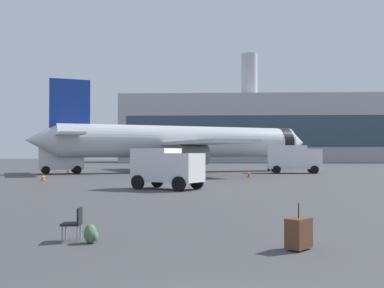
{
  "coord_description": "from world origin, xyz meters",
  "views": [
    {
      "loc": [
        0.34,
        -5.45,
        2.26
      ],
      "look_at": [
        -1.31,
        30.8,
        3.0
      ],
      "focal_mm": 43.91,
      "sensor_mm": 36.0,
      "label": 1
    }
  ],
  "objects_px": {
    "service_truck": "(60,159)",
    "safety_cone_outer": "(249,174)",
    "safety_cone_mid": "(43,177)",
    "cargo_van": "(166,166)",
    "airplane_at_gate": "(182,142)",
    "traveller_backpack": "(91,234)",
    "fuel_truck": "(293,158)",
    "safety_cone_near": "(69,170)",
    "rolling_suitcase": "(299,233)",
    "safety_cone_far": "(152,167)",
    "gate_chair": "(74,222)"
  },
  "relations": [
    {
      "from": "service_truck",
      "to": "safety_cone_outer",
      "type": "distance_m",
      "value": 21.86
    },
    {
      "from": "safety_cone_mid",
      "to": "cargo_van",
      "type": "bearing_deg",
      "value": -38.54
    },
    {
      "from": "airplane_at_gate",
      "to": "traveller_backpack",
      "type": "height_order",
      "value": "airplane_at_gate"
    },
    {
      "from": "cargo_van",
      "to": "safety_cone_mid",
      "type": "xyz_separation_m",
      "value": [
        -11.24,
        8.96,
        -1.15
      ]
    },
    {
      "from": "fuel_truck",
      "to": "airplane_at_gate",
      "type": "bearing_deg",
      "value": 170.77
    },
    {
      "from": "safety_cone_near",
      "to": "rolling_suitcase",
      "type": "xyz_separation_m",
      "value": [
        19.33,
        -44.27,
        0.04
      ]
    },
    {
      "from": "fuel_truck",
      "to": "traveller_backpack",
      "type": "xyz_separation_m",
      "value": [
        -12.32,
        -42.84,
        -1.54
      ]
    },
    {
      "from": "fuel_truck",
      "to": "rolling_suitcase",
      "type": "xyz_separation_m",
      "value": [
        -7.24,
        -43.42,
        -1.38
      ]
    },
    {
      "from": "airplane_at_gate",
      "to": "cargo_van",
      "type": "distance_m",
      "value": 27.2
    },
    {
      "from": "service_truck",
      "to": "fuel_truck",
      "type": "distance_m",
      "value": 26.56
    },
    {
      "from": "service_truck",
      "to": "safety_cone_near",
      "type": "bearing_deg",
      "value": 92.08
    },
    {
      "from": "traveller_backpack",
      "to": "fuel_truck",
      "type": "bearing_deg",
      "value": 73.95
    },
    {
      "from": "safety_cone_outer",
      "to": "cargo_van",
      "type": "bearing_deg",
      "value": -112.75
    },
    {
      "from": "safety_cone_far",
      "to": "traveller_backpack",
      "type": "relative_size",
      "value": 1.41
    },
    {
      "from": "service_truck",
      "to": "gate_chair",
      "type": "distance_m",
      "value": 42.26
    },
    {
      "from": "service_truck",
      "to": "traveller_backpack",
      "type": "relative_size",
      "value": 10.99
    },
    {
      "from": "safety_cone_near",
      "to": "safety_cone_outer",
      "type": "xyz_separation_m",
      "value": [
        20.72,
        -10.66,
        0.0
      ]
    },
    {
      "from": "service_truck",
      "to": "cargo_van",
      "type": "xyz_separation_m",
      "value": [
        14.23,
        -22.4,
        -0.16
      ]
    },
    {
      "from": "cargo_van",
      "to": "gate_chair",
      "type": "height_order",
      "value": "cargo_van"
    },
    {
      "from": "safety_cone_near",
      "to": "fuel_truck",
      "type": "bearing_deg",
      "value": -1.84
    },
    {
      "from": "service_truck",
      "to": "gate_chair",
      "type": "bearing_deg",
      "value": -71.2
    },
    {
      "from": "safety_cone_near",
      "to": "safety_cone_outer",
      "type": "distance_m",
      "value": 23.3
    },
    {
      "from": "safety_cone_far",
      "to": "rolling_suitcase",
      "type": "height_order",
      "value": "rolling_suitcase"
    },
    {
      "from": "safety_cone_near",
      "to": "safety_cone_far",
      "type": "relative_size",
      "value": 1.04
    },
    {
      "from": "safety_cone_near",
      "to": "safety_cone_mid",
      "type": "relative_size",
      "value": 1.18
    },
    {
      "from": "airplane_at_gate",
      "to": "safety_cone_mid",
      "type": "xyz_separation_m",
      "value": [
        -10.37,
        -18.14,
        -3.36
      ]
    },
    {
      "from": "safety_cone_outer",
      "to": "safety_cone_mid",
      "type": "bearing_deg",
      "value": -160.56
    },
    {
      "from": "safety_cone_far",
      "to": "service_truck",
      "type": "bearing_deg",
      "value": -117.81
    },
    {
      "from": "safety_cone_outer",
      "to": "gate_chair",
      "type": "distance_m",
      "value": 33.5
    },
    {
      "from": "gate_chair",
      "to": "traveller_backpack",
      "type": "bearing_deg",
      "value": -28.15
    },
    {
      "from": "service_truck",
      "to": "safety_cone_mid",
      "type": "distance_m",
      "value": 13.83
    },
    {
      "from": "cargo_van",
      "to": "gate_chair",
      "type": "bearing_deg",
      "value": -92.03
    },
    {
      "from": "safety_cone_near",
      "to": "safety_cone_mid",
      "type": "xyz_separation_m",
      "value": [
        3.12,
        -16.87,
        -0.05
      ]
    },
    {
      "from": "safety_cone_outer",
      "to": "safety_cone_far",
      "type": "bearing_deg",
      "value": 117.97
    },
    {
      "from": "safety_cone_mid",
      "to": "safety_cone_far",
      "type": "height_order",
      "value": "safety_cone_far"
    },
    {
      "from": "service_truck",
      "to": "gate_chair",
      "type": "xyz_separation_m",
      "value": [
        13.61,
        -39.99,
        -1.11
      ]
    },
    {
      "from": "safety_cone_near",
      "to": "rolling_suitcase",
      "type": "height_order",
      "value": "rolling_suitcase"
    },
    {
      "from": "safety_cone_mid",
      "to": "gate_chair",
      "type": "distance_m",
      "value": 28.59
    },
    {
      "from": "safety_cone_outer",
      "to": "rolling_suitcase",
      "type": "xyz_separation_m",
      "value": [
        -1.39,
        -33.62,
        0.04
      ]
    },
    {
      "from": "airplane_at_gate",
      "to": "service_truck",
      "type": "bearing_deg",
      "value": -160.62
    },
    {
      "from": "safety_cone_far",
      "to": "rolling_suitcase",
      "type": "bearing_deg",
      "value": -79.16
    },
    {
      "from": "safety_cone_far",
      "to": "traveller_backpack",
      "type": "height_order",
      "value": "safety_cone_far"
    },
    {
      "from": "safety_cone_near",
      "to": "safety_cone_mid",
      "type": "height_order",
      "value": "safety_cone_near"
    },
    {
      "from": "safety_cone_near",
      "to": "safety_cone_far",
      "type": "bearing_deg",
      "value": 55.66
    },
    {
      "from": "cargo_van",
      "to": "traveller_backpack",
      "type": "bearing_deg",
      "value": -90.38
    },
    {
      "from": "fuel_truck",
      "to": "safety_cone_outer",
      "type": "height_order",
      "value": "fuel_truck"
    },
    {
      "from": "safety_cone_mid",
      "to": "safety_cone_far",
      "type": "relative_size",
      "value": 0.89
    },
    {
      "from": "safety_cone_mid",
      "to": "traveller_backpack",
      "type": "xyz_separation_m",
      "value": [
        11.12,
        -26.82,
        -0.06
      ]
    },
    {
      "from": "cargo_van",
      "to": "safety_cone_far",
      "type": "distance_m",
      "value": 38.69
    },
    {
      "from": "service_truck",
      "to": "rolling_suitcase",
      "type": "height_order",
      "value": "service_truck"
    }
  ]
}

